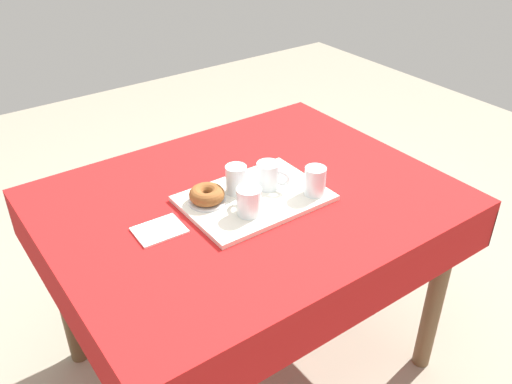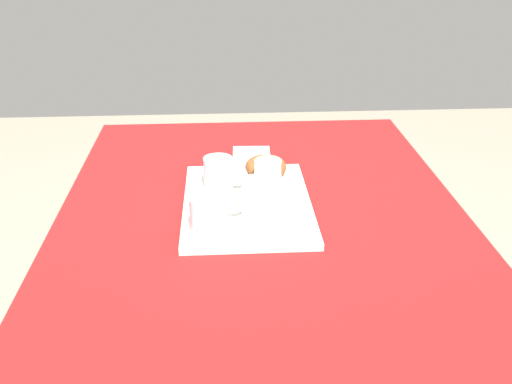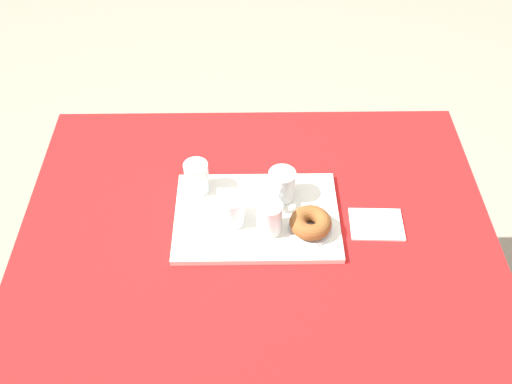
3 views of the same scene
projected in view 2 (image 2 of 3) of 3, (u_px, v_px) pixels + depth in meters
dining_table at (261, 241)px, 1.48m from camera, size 1.25×0.98×0.76m
serving_tray at (247, 203)px, 1.43m from camera, size 0.44×0.31×0.02m
tea_mug_left at (256, 198)px, 1.35m from camera, size 0.08×0.11×0.09m
tea_mug_right at (219, 175)px, 1.47m from camera, size 0.07×0.11×0.09m
water_glass_near at (205, 219)px, 1.26m from camera, size 0.07×0.07×0.09m
water_glass_far at (268, 180)px, 1.44m from camera, size 0.07×0.07×0.09m
donut_plate_left at (266, 176)px, 1.55m from camera, size 0.12×0.12×0.01m
sugar_donut_left at (266, 167)px, 1.54m from camera, size 0.11×0.11×0.04m
paper_napkin at (252, 156)px, 1.72m from camera, size 0.14×0.11×0.01m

